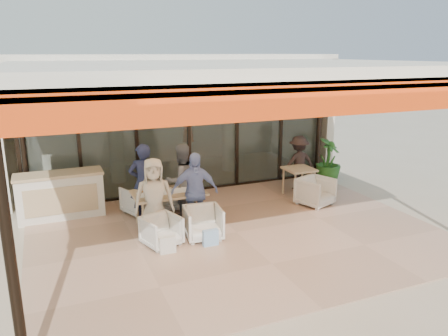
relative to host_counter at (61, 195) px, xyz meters
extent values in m
plane|color=#C6B293|center=(3.23, -2.30, -0.53)|extent=(70.00, 70.00, 0.00)
cube|color=tan|center=(3.23, -2.30, -0.53)|extent=(8.00, 6.00, 0.01)
cube|color=silver|center=(3.23, -2.30, 2.77)|extent=(8.00, 6.00, 0.20)
cube|color=#F5410C|center=(3.23, -5.24, 2.49)|extent=(8.00, 0.12, 0.45)
cube|color=orange|center=(3.23, -4.55, 2.61)|extent=(8.00, 1.50, 0.06)
cylinder|color=black|center=(-0.65, -5.18, 1.07)|extent=(0.12, 0.12, 3.20)
cylinder|color=black|center=(-0.65, 0.58, 1.07)|extent=(0.12, 0.12, 3.20)
cylinder|color=black|center=(7.11, 0.58, 1.07)|extent=(0.12, 0.12, 3.20)
cube|color=#9EADA3|center=(3.23, 0.70, 1.07)|extent=(8.00, 0.03, 3.20)
cube|color=black|center=(3.23, 0.70, -0.49)|extent=(8.00, 0.10, 0.08)
cube|color=black|center=(3.23, 0.70, 2.63)|extent=(8.00, 0.10, 0.08)
cube|color=black|center=(-0.77, 0.70, 1.07)|extent=(0.08, 0.10, 3.20)
cube|color=black|center=(0.53, 0.70, 1.07)|extent=(0.08, 0.10, 3.20)
cube|color=black|center=(1.88, 0.70, 1.07)|extent=(0.08, 0.10, 3.20)
cube|color=black|center=(3.23, 0.70, 1.07)|extent=(0.08, 0.10, 3.20)
cube|color=black|center=(4.58, 0.70, 1.07)|extent=(0.08, 0.10, 3.20)
cube|color=black|center=(5.93, 0.70, 1.07)|extent=(0.08, 0.10, 3.20)
cube|color=black|center=(7.23, 0.70, 1.07)|extent=(0.08, 0.10, 3.20)
cube|color=silver|center=(3.23, 4.20, 1.17)|extent=(9.00, 0.25, 3.40)
cube|color=silver|center=(-1.17, 2.45, 1.17)|extent=(0.25, 3.50, 3.40)
cube|color=silver|center=(7.63, 2.45, 1.17)|extent=(0.25, 3.50, 3.40)
cube|color=silver|center=(3.23, 2.45, 2.87)|extent=(9.00, 3.50, 0.25)
cube|color=tan|center=(3.23, 2.45, -0.52)|extent=(8.00, 3.50, 0.02)
cylinder|color=silver|center=(1.63, 2.30, 0.97)|extent=(0.40, 0.40, 3.00)
cylinder|color=silver|center=(5.03, 2.30, 0.97)|extent=(0.40, 0.40, 3.00)
cylinder|color=black|center=(2.03, 1.90, 2.47)|extent=(0.03, 0.03, 0.70)
cube|color=black|center=(2.03, 1.90, 2.02)|extent=(0.30, 0.30, 0.40)
sphere|color=#FFBF72|center=(2.03, 1.90, 2.02)|extent=(0.18, 0.18, 0.18)
cylinder|color=black|center=(5.53, 1.90, 2.47)|extent=(0.03, 0.03, 0.70)
cube|color=black|center=(5.53, 1.90, 2.02)|extent=(0.30, 0.30, 0.40)
sphere|color=#FFBF72|center=(5.53, 1.90, 2.02)|extent=(0.18, 0.18, 0.18)
cylinder|color=black|center=(3.53, 1.70, -0.48)|extent=(0.40, 0.40, 0.05)
cylinder|color=black|center=(3.53, 1.70, 0.52)|extent=(0.04, 0.04, 2.10)
cone|color=orange|center=(3.53, 1.70, 1.17)|extent=(0.32, 0.32, 1.10)
cube|color=silver|center=(0.00, 0.00, -0.03)|extent=(1.80, 0.60, 1.00)
cube|color=tan|center=(0.00, 0.00, 0.48)|extent=(1.85, 0.65, 0.06)
cube|color=tan|center=(0.00, -0.31, -0.03)|extent=(1.50, 0.02, 0.60)
cube|color=tan|center=(2.09, -1.33, 0.19)|extent=(1.50, 0.90, 0.05)
cube|color=white|center=(2.09, -1.33, 0.21)|extent=(1.30, 0.35, 0.01)
cylinder|color=tan|center=(1.47, -1.65, -0.18)|extent=(0.06, 0.06, 0.70)
cylinder|color=tan|center=(2.71, -1.65, -0.18)|extent=(0.06, 0.06, 0.70)
cylinder|color=tan|center=(1.47, -1.01, -0.18)|extent=(0.06, 0.06, 0.70)
cylinder|color=tan|center=(2.71, -1.01, -0.18)|extent=(0.06, 0.06, 0.70)
cylinder|color=white|center=(1.64, -1.48, 0.27)|extent=(0.06, 0.06, 0.11)
cylinder|color=white|center=(1.84, -1.13, 0.27)|extent=(0.06, 0.06, 0.11)
cylinder|color=white|center=(2.14, -1.43, 0.27)|extent=(0.06, 0.06, 0.11)
cylinder|color=white|center=(2.39, -1.15, 0.27)|extent=(0.06, 0.06, 0.11)
cylinder|color=brown|center=(1.54, -1.18, 0.30)|extent=(0.07, 0.07, 0.16)
cylinder|color=black|center=(1.99, -1.05, 0.30)|extent=(0.09, 0.09, 0.17)
cylinder|color=black|center=(1.99, -1.05, 0.39)|extent=(0.10, 0.10, 0.01)
cylinder|color=white|center=(1.64, -1.63, 0.22)|extent=(0.22, 0.22, 0.01)
cylinder|color=white|center=(2.54, -1.63, 0.22)|extent=(0.22, 0.22, 0.01)
cylinder|color=white|center=(1.64, -1.01, 0.22)|extent=(0.22, 0.22, 0.01)
cylinder|color=white|center=(2.54, -1.01, 0.22)|extent=(0.22, 0.22, 0.01)
imported|color=silver|center=(1.67, -0.38, -0.18)|extent=(0.87, 0.85, 0.71)
imported|color=silver|center=(2.51, -0.38, -0.17)|extent=(0.84, 0.81, 0.72)
imported|color=silver|center=(1.67, -2.28, -0.20)|extent=(0.79, 0.76, 0.66)
imported|color=silver|center=(2.51, -2.28, -0.17)|extent=(0.77, 0.73, 0.72)
imported|color=#1A2039|center=(1.67, -0.88, 0.33)|extent=(0.67, 0.48, 1.72)
imported|color=#5C5D61|center=(2.51, -0.88, 0.29)|extent=(0.91, 0.77, 1.64)
imported|color=beige|center=(1.67, -1.78, 0.27)|extent=(0.86, 0.65, 1.60)
imported|color=#7D91D0|center=(2.51, -1.78, 0.29)|extent=(1.02, 0.55, 1.65)
cube|color=silver|center=(1.67, -2.68, -0.36)|extent=(0.30, 0.10, 0.34)
cube|color=#99BFD8|center=(2.51, -2.68, -0.36)|extent=(0.30, 0.10, 0.34)
cube|color=tan|center=(5.66, -0.74, 0.19)|extent=(0.70, 0.70, 0.05)
cylinder|color=tan|center=(5.38, -1.02, -0.18)|extent=(0.05, 0.05, 0.70)
cylinder|color=tan|center=(5.94, -1.02, -0.18)|extent=(0.05, 0.05, 0.70)
cylinder|color=tan|center=(5.38, -0.46, -0.18)|extent=(0.05, 0.05, 0.70)
cylinder|color=tan|center=(5.94, -0.46, -0.18)|extent=(0.05, 0.05, 0.70)
imported|color=silver|center=(5.66, -1.49, -0.15)|extent=(0.93, 0.91, 0.76)
imported|color=black|center=(5.95, -0.24, 0.20)|extent=(0.96, 0.57, 1.47)
imported|color=#1E5919|center=(7.08, -0.02, 0.10)|extent=(1.01, 1.01, 1.27)
camera|label=1|loc=(-0.20, -9.82, 3.05)|focal=35.00mm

